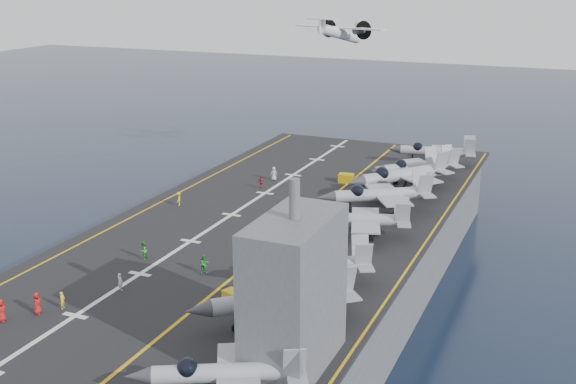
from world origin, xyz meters
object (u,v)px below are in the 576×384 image
at_px(tow_cart_a, 233,297).
at_px(transport_plane, 340,34).
at_px(fighter_jet_0, 228,371).
at_px(island_superstructure, 294,275).

height_order(tow_cart_a, transport_plane, transport_plane).
bearing_deg(transport_plane, fighter_jet_0, -75.25).
relative_size(island_superstructure, tow_cart_a, 6.79).
relative_size(fighter_jet_0, transport_plane, 0.68).
bearing_deg(tow_cart_a, fighter_jet_0, -64.02).
xyz_separation_m(island_superstructure, tow_cart_a, (-9.34, 7.93, -6.93)).
height_order(fighter_jet_0, tow_cart_a, fighter_jet_0).
xyz_separation_m(island_superstructure, fighter_jet_0, (-2.51, -6.09, -5.27)).
xyz_separation_m(tow_cart_a, transport_plane, (-18.03, 80.44, 17.08)).
bearing_deg(tow_cart_a, transport_plane, 102.63).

